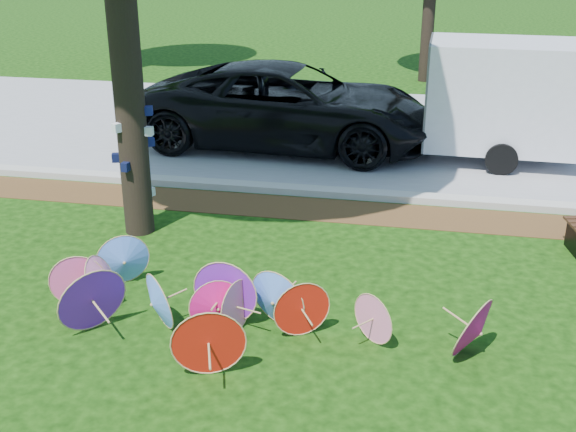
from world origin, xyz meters
name	(u,v)px	position (x,y,z in m)	size (l,w,h in m)	color
ground	(208,357)	(0.00, 0.00, 0.00)	(90.00, 90.00, 0.00)	black
mulch_strip	(287,207)	(0.00, 4.50, 0.01)	(90.00, 1.00, 0.01)	#472D16
curb	(295,190)	(0.00, 5.20, 0.06)	(90.00, 0.30, 0.12)	#B7B5AD
street	(328,130)	(0.00, 9.35, 0.01)	(90.00, 8.00, 0.01)	gray
parasol_pile	(210,301)	(-0.14, 0.57, 0.37)	(5.42, 2.18, 0.85)	#C61169
black_van	(289,106)	(-0.65, 7.98, 0.85)	(2.83, 6.13, 1.70)	black
cargo_trailer	(505,95)	(3.62, 7.83, 1.31)	(2.88, 1.83, 2.62)	silver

